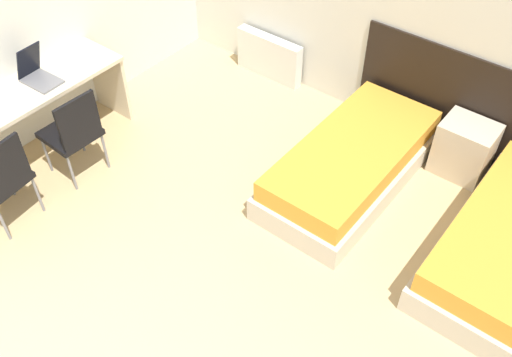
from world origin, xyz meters
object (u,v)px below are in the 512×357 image
(bed_near_door, at_px, (509,242))
(nightstand, at_px, (464,148))
(chair_near_laptop, at_px, (73,131))
(chair_near_notebook, at_px, (0,177))
(laptop, at_px, (37,74))
(bed_near_window, at_px, (351,164))

(bed_near_door, xyz_separation_m, nightstand, (-0.71, 0.74, 0.06))
(chair_near_laptop, relative_size, chair_near_notebook, 1.00)
(chair_near_laptop, bearing_deg, laptop, 170.80)
(chair_near_laptop, distance_m, chair_near_notebook, 0.73)
(bed_near_door, distance_m, chair_near_notebook, 4.01)
(bed_near_window, relative_size, laptop, 5.27)
(chair_near_laptop, bearing_deg, bed_near_door, 24.32)
(bed_near_window, distance_m, laptop, 2.85)
(bed_near_window, bearing_deg, chair_near_notebook, -132.77)
(bed_near_door, bearing_deg, laptop, -161.41)
(chair_near_laptop, height_order, laptop, laptop)
(nightstand, bearing_deg, bed_near_window, -133.75)
(bed_near_door, distance_m, laptop, 4.14)
(laptop, bearing_deg, chair_near_notebook, -62.04)
(bed_near_window, xyz_separation_m, bed_near_door, (1.42, 0.00, 0.00))
(nightstand, height_order, chair_near_notebook, chair_near_notebook)
(chair_near_laptop, relative_size, laptop, 2.50)
(bed_near_window, xyz_separation_m, laptop, (-2.46, -1.30, 0.61))
(chair_near_notebook, bearing_deg, bed_near_window, 40.77)
(bed_near_door, relative_size, chair_near_laptop, 2.11)
(laptop, bearing_deg, chair_near_laptop, -13.83)
(bed_near_door, bearing_deg, chair_near_laptop, -157.55)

